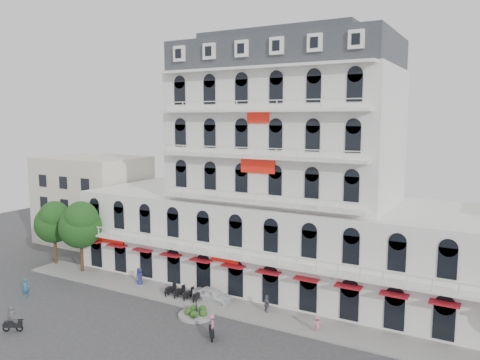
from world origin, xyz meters
name	(u,v)px	position (x,y,z in m)	size (l,w,h in m)	color
ground	(184,354)	(0.00, 0.00, 0.00)	(120.00, 120.00, 0.00)	#38383A
sidewalk	(243,310)	(0.00, 9.00, 0.08)	(53.00, 4.00, 0.16)	gray
main_building	(284,189)	(0.00, 18.00, 9.96)	(45.00, 15.00, 25.80)	silver
flank_building_west	(93,199)	(-30.00, 20.00, 6.00)	(14.00, 10.00, 12.00)	beige
traffic_island	(196,314)	(-3.00, 6.00, 0.26)	(3.20, 3.20, 1.60)	gray
parked_scooter_row	(184,299)	(-6.35, 8.80, 0.00)	(4.40, 1.80, 1.10)	black
tree_west_outer	(54,221)	(-25.95, 9.98, 5.35)	(4.50, 4.48, 7.76)	#382314
tree_west_inner	(81,223)	(-20.95, 9.48, 5.68)	(4.76, 4.76, 8.25)	#382314
parked_car	(212,295)	(-3.60, 9.50, 0.67)	(1.58, 3.93, 1.34)	white
rider_west	(12,320)	(-14.47, -3.78, 0.95)	(1.55, 1.03, 2.13)	black
rider_center	(212,326)	(0.45, 3.11, 1.05)	(1.19, 1.43, 2.02)	black
pedestrian_left	(140,277)	(-12.56, 9.50, 0.94)	(0.92, 0.60, 1.88)	navy
pedestrian_mid	(267,304)	(2.18, 9.50, 0.87)	(1.02, 0.43, 1.74)	slate
pedestrian_right	(317,324)	(7.41, 8.07, 0.76)	(0.99, 0.57, 1.53)	#C76988
pedestrian_far	(26,288)	(-20.00, 1.53, 0.94)	(0.69, 0.45, 1.89)	#29597B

